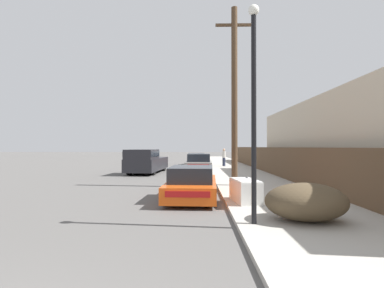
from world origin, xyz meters
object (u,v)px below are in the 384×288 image
at_px(car_parked_mid, 199,164).
at_px(brush_pile, 306,202).
at_px(parked_sports_car_red, 192,184).
at_px(street_lamp, 254,98).
at_px(utility_pole, 234,93).
at_px(car_parked_far, 196,159).
at_px(pedestrian, 224,157).
at_px(pickup_truck, 146,161).
at_px(discarded_fridge, 245,191).

distance_m(car_parked_mid, brush_pile, 15.27).
xyz_separation_m(parked_sports_car_red, street_lamp, (1.55, -4.09, 2.56)).
bearing_deg(utility_pole, car_parked_mid, 101.36).
distance_m(car_parked_far, utility_pole, 18.06).
relative_size(car_parked_far, street_lamp, 0.89).
bearing_deg(car_parked_far, utility_pole, -84.54).
xyz_separation_m(car_parked_mid, brush_pile, (2.58, -15.05, -0.08)).
xyz_separation_m(car_parked_mid, utility_pole, (1.66, -8.24, 3.82)).
bearing_deg(street_lamp, utility_pole, 86.62).
bearing_deg(car_parked_far, parked_sports_car_red, -90.92).
xyz_separation_m(utility_pole, pedestrian, (0.74, 14.06, -3.52)).
height_order(car_parked_mid, pickup_truck, pickup_truck).
distance_m(parked_sports_car_red, pedestrian, 17.32).
bearing_deg(street_lamp, parked_sports_car_red, 110.71).
height_order(pickup_truck, pedestrian, pedestrian).
height_order(car_parked_mid, utility_pole, utility_pole).
bearing_deg(pedestrian, brush_pile, -89.49).
bearing_deg(car_parked_mid, car_parked_far, 93.08).
relative_size(car_parked_mid, pickup_truck, 0.76).
relative_size(car_parked_mid, car_parked_far, 0.98).
distance_m(pickup_truck, utility_pole, 10.01).
bearing_deg(brush_pile, discarded_fridge, 113.68).
bearing_deg(parked_sports_car_red, car_parked_far, 92.43).
xyz_separation_m(discarded_fridge, brush_pile, (1.10, -2.51, 0.09)).
bearing_deg(street_lamp, pickup_truck, 109.20).
bearing_deg(discarded_fridge, parked_sports_car_red, 137.69).
bearing_deg(car_parked_mid, discarded_fridge, -81.76).
bearing_deg(car_parked_far, car_parked_mid, -89.19).
distance_m(car_parked_mid, pickup_truck, 3.94).
height_order(car_parked_far, pickup_truck, pickup_truck).
bearing_deg(brush_pile, pickup_truck, 114.22).
distance_m(parked_sports_car_red, street_lamp, 5.07).
bearing_deg(parked_sports_car_red, car_parked_mid, 91.00).
height_order(parked_sports_car_red, pedestrian, pedestrian).
distance_m(discarded_fridge, utility_pole, 5.88).
xyz_separation_m(street_lamp, brush_pile, (1.34, 0.33, -2.53)).
relative_size(utility_pole, brush_pile, 4.21).
bearing_deg(brush_pile, pedestrian, 90.51).
height_order(parked_sports_car_red, brush_pile, parked_sports_car_red).
height_order(street_lamp, brush_pile, street_lamp).
relative_size(parked_sports_car_red, street_lamp, 0.89).
bearing_deg(car_parked_mid, utility_pole, -77.12).
distance_m(utility_pole, brush_pile, 7.90).
bearing_deg(car_parked_mid, street_lamp, -83.90).
bearing_deg(utility_pole, car_parked_far, 96.22).
height_order(discarded_fridge, car_parked_mid, car_parked_mid).
height_order(discarded_fridge, car_parked_far, car_parked_far).
xyz_separation_m(discarded_fridge, street_lamp, (-0.24, -2.83, 2.62)).
bearing_deg(discarded_fridge, brush_pile, -73.57).
bearing_deg(pedestrian, street_lamp, -93.13).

